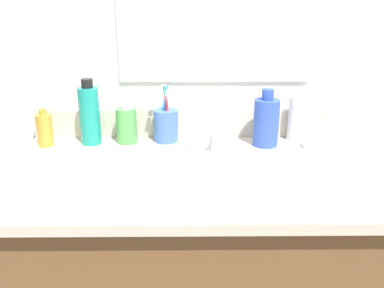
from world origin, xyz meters
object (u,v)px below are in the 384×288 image
bottle_lotion_white (296,118)px  bottle_mouthwash_teal (90,115)px  bottle_shampoo_blue (266,122)px  bottle_toner_green (127,125)px  cup_blue_plastic (166,124)px  soap_bar (313,143)px  bottle_oil_amber (45,129)px  faucet (213,141)px

bottle_lotion_white → bottle_mouthwash_teal: size_ratio=0.80×
bottle_mouthwash_teal → bottle_shampoo_blue: bearing=-2.4°
bottle_lotion_white → bottle_shampoo_blue: bearing=-153.6°
bottle_shampoo_blue → bottle_toner_green: bearing=176.0°
bottle_shampoo_blue → cup_blue_plastic: bearing=172.2°
bottle_mouthwash_teal → bottle_toner_green: bearing=3.6°
bottle_shampoo_blue → bottle_mouthwash_teal: bearing=177.6°
soap_bar → bottle_shampoo_blue: bearing=174.5°
bottle_oil_amber → soap_bar: bearing=-1.2°
faucet → bottle_mouthwash_teal: bottle_mouthwash_teal is taller
bottle_shampoo_blue → soap_bar: bottle_shampoo_blue is taller
cup_blue_plastic → soap_bar: size_ratio=2.75×
bottle_shampoo_blue → soap_bar: size_ratio=2.70×
faucet → bottle_toner_green: bearing=164.1°
bottle_lotion_white → bottle_shampoo_blue: (-0.10, -0.05, 0.00)m
bottle_oil_amber → bottle_shampoo_blue: bearing=-0.2°
bottle_mouthwash_teal → bottle_lotion_white: bearing=2.6°
bottle_toner_green → faucet: bearing=-15.9°
soap_bar → bottle_toner_green: bearing=175.6°
bottle_shampoo_blue → soap_bar: bearing=-5.5°
bottle_lotion_white → bottle_oil_amber: 0.77m
bottle_mouthwash_teal → cup_blue_plastic: 0.23m
bottle_mouthwash_teal → cup_blue_plastic: bottle_mouthwash_teal is taller
bottle_mouthwash_teal → bottle_shampoo_blue: size_ratio=1.15×
faucet → bottle_shampoo_blue: 0.17m
faucet → bottle_mouthwash_teal: 0.38m
bottle_shampoo_blue → soap_bar: (0.14, -0.01, -0.06)m
faucet → bottle_lotion_white: 0.28m
bottle_oil_amber → cup_blue_plastic: (0.36, 0.04, 0.00)m
faucet → soap_bar: faucet is taller
bottle_mouthwash_teal → soap_bar: size_ratio=3.12×
bottle_lotion_white → bottle_shampoo_blue: bottle_shampoo_blue is taller
bottle_toner_green → bottle_mouthwash_teal: bottle_mouthwash_teal is taller
bottle_toner_green → soap_bar: (0.57, -0.04, -0.04)m
faucet → bottle_oil_amber: bottle_oil_amber is taller
bottle_lotion_white → bottle_mouthwash_teal: 0.63m
bottle_shampoo_blue → bottle_oil_amber: bottle_shampoo_blue is taller
soap_bar → bottle_oil_amber: bearing=178.8°
bottle_oil_amber → cup_blue_plastic: size_ratio=0.65×
faucet → cup_blue_plastic: 0.17m
bottle_lotion_white → soap_bar: bearing=-58.4°
bottle_mouthwash_teal → soap_bar: bottle_mouthwash_teal is taller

